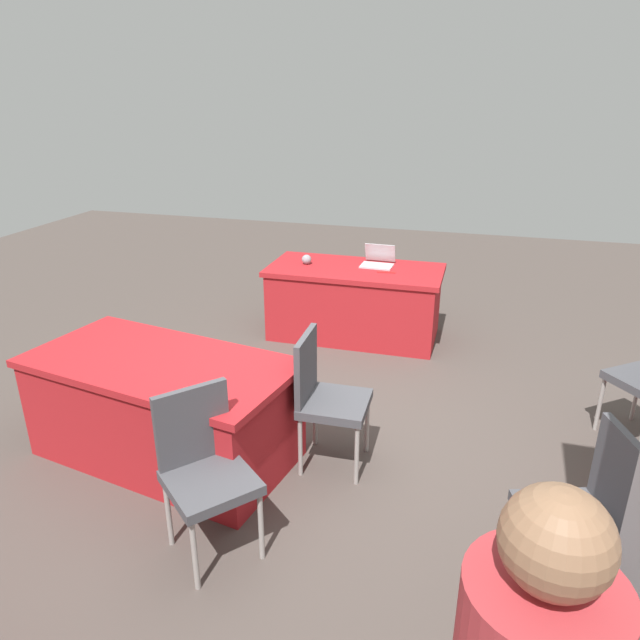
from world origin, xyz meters
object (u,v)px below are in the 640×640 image
Objects in this scene: chair_tucked_right at (325,393)px; laptop_silver at (378,262)px; table_mid_left at (164,408)px; scissors_red at (386,272)px; yarn_ball at (307,259)px; table_foreground at (354,302)px; chair_aisle at (587,510)px; chair_back_row at (204,464)px.

laptop_silver is at bearing -179.06° from chair_tucked_right.
table_mid_left is 2.66m from scissors_red.
scissors_red is at bearing 177.82° from chair_tucked_right.
table_foreground is at bearing -178.87° from yarn_ball.
laptop_silver is at bearing 8.63° from chair_aisle.
table_foreground is 0.90× the size of table_mid_left.
yarn_ball is (2.32, -3.02, 0.23)m from chair_aisle.
table_foreground is 1.86× the size of chair_back_row.
scissors_red is at bearing 122.13° from laptop_silver.
table_mid_left is 2.07× the size of chair_back_row.
chair_aisle is 3.56m from laptop_silver.
chair_tucked_right is 0.98× the size of chair_aisle.
chair_tucked_right is 2.87× the size of laptop_silver.
scissors_red is (-0.33, 0.08, 0.37)m from table_foreground.
yarn_ball is at bearing -161.37° from chair_tucked_right.
table_foreground is 9.76× the size of scissors_red.
yarn_ball is (0.72, 0.15, 0.01)m from laptop_silver.
table_foreground is 0.50m from scissors_red.
chair_tucked_right reaches higher than chair_back_row.
chair_aisle is at bearing 119.18° from laptop_silver.
chair_aisle is at bearing 61.15° from chair_tucked_right.
table_foreground is 0.48m from laptop_silver.
chair_tucked_right reaches higher than laptop_silver.
chair_back_row is at bearing 86.81° from laptop_silver.
scissors_red reaches higher than table_mid_left.
chair_aisle is (-2.60, 0.57, 0.18)m from table_mid_left.
chair_aisle is at bearing 112.08° from scissors_red.
table_foreground is at bearing 37.48° from laptop_silver.
table_mid_left is 2.03× the size of chair_aisle.
laptop_silver is at bearing -145.11° from chair_back_row.
chair_aisle is 3.82m from yarn_ball.
chair_aisle is at bearing 120.82° from table_foreground.
table_foreground is at bearing -141.72° from chair_back_row.
scissors_red is at bearing -115.22° from table_mid_left.
table_foreground is 3.53m from chair_aisle.
laptop_silver is 0.26m from scissors_red.
laptop_silver reaches higher than table_foreground.
yarn_ball is at bearing 14.38° from laptop_silver.
scissors_red is at bearing 175.39° from yarn_ball.
scissors_red is at bearing 166.66° from table_foreground.
chair_back_row and laptop_silver have the same top height.
chair_back_row is (1.93, 0.15, -0.02)m from chair_aisle.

